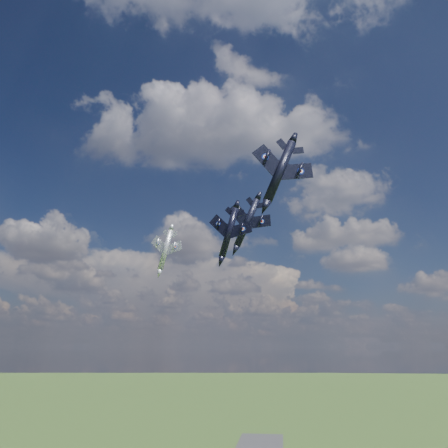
% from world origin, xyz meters
% --- Properties ---
extents(jet_lead_navy, '(13.86, 16.32, 5.77)m').
position_xyz_m(jet_lead_navy, '(6.02, 7.44, 79.35)').
color(jet_lead_navy, black).
extents(jet_right_navy, '(12.37, 15.33, 6.53)m').
position_xyz_m(jet_right_navy, '(16.37, -16.85, 81.85)').
color(jet_right_navy, black).
extents(jet_high_navy, '(15.29, 18.52, 8.07)m').
position_xyz_m(jet_high_navy, '(8.74, 20.25, 84.92)').
color(jet_high_navy, black).
extents(jet_left_silver, '(14.47, 16.57, 5.50)m').
position_xyz_m(jet_left_silver, '(-12.05, 26.36, 80.38)').
color(jet_left_silver, gray).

